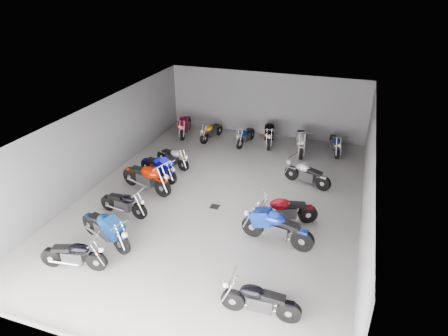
{
  "coord_description": "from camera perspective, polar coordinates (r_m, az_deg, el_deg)",
  "views": [
    {
      "loc": [
        4.29,
        -11.99,
        7.72
      ],
      "look_at": [
        -0.06,
        0.68,
        1.0
      ],
      "focal_mm": 32.0,
      "sensor_mm": 36.0,
      "label": 1
    }
  ],
  "objects": [
    {
      "name": "motorcycle_right_d",
      "position": [
        13.51,
        8.78,
        -5.97
      ],
      "size": [
        2.02,
        0.94,
        0.94
      ],
      "rotation": [
        0.0,
        0.0,
        1.96
      ],
      "color": "black",
      "rests_on": "ground"
    },
    {
      "name": "motorcycle_left_b",
      "position": [
        12.94,
        -16.58,
        -8.28
      ],
      "size": [
        2.19,
        0.95,
        1.01
      ],
      "rotation": [
        0.0,
        0.0,
        -1.93
      ],
      "color": "black",
      "rests_on": "ground"
    },
    {
      "name": "motorcycle_back_e",
      "position": [
        18.83,
        10.92,
        3.82
      ],
      "size": [
        0.65,
        2.34,
        1.03
      ],
      "rotation": [
        0.0,
        0.0,
        3.34
      ],
      "color": "black",
      "rests_on": "ground"
    },
    {
      "name": "motorcycle_left_e",
      "position": [
        16.35,
        -9.33,
        0.08
      ],
      "size": [
        1.99,
        0.94,
        0.92
      ],
      "rotation": [
        0.0,
        0.0,
        -1.97
      ],
      "color": "black",
      "rests_on": "ground"
    },
    {
      "name": "drain_grate",
      "position": [
        14.49,
        -1.31,
        -5.53
      ],
      "size": [
        0.32,
        0.32,
        0.01
      ],
      "primitive_type": "cube",
      "color": "black",
      "rests_on": "ground"
    },
    {
      "name": "wall_right",
      "position": [
        13.48,
        19.8,
        -2.08
      ],
      "size": [
        0.1,
        14.0,
        3.2
      ],
      "primitive_type": "cube",
      "color": "slate",
      "rests_on": "ground"
    },
    {
      "name": "wall_left",
      "position": [
        16.36,
        -17.45,
        3.4
      ],
      "size": [
        0.1,
        14.0,
        3.2
      ],
      "primitive_type": "cube",
      "color": "slate",
      "rests_on": "ground"
    },
    {
      "name": "motorcycle_back_b",
      "position": [
        19.97,
        -1.84,
        5.3
      ],
      "size": [
        0.56,
        1.87,
        0.83
      ],
      "rotation": [
        0.0,
        0.0,
        2.92
      ],
      "color": "black",
      "rests_on": "ground"
    },
    {
      "name": "ceiling",
      "position": [
        13.5,
        -0.71,
        7.18
      ],
      "size": [
        10.0,
        14.0,
        0.04
      ],
      "primitive_type": "cube",
      "color": "black",
      "rests_on": "wall_back"
    },
    {
      "name": "motorcycle_back_f",
      "position": [
        19.16,
        15.59,
        3.37
      ],
      "size": [
        0.63,
        1.9,
        0.85
      ],
      "rotation": [
        0.0,
        0.0,
        3.41
      ],
      "color": "black",
      "rests_on": "ground"
    },
    {
      "name": "motorcycle_right_a",
      "position": [
        10.27,
        5.1,
        -18.3
      ],
      "size": [
        2.01,
        0.42,
        0.88
      ],
      "rotation": [
        0.0,
        0.0,
        1.62
      ],
      "color": "black",
      "rests_on": "ground"
    },
    {
      "name": "motorcycle_left_a",
      "position": [
        12.29,
        -20.64,
        -11.51
      ],
      "size": [
        1.95,
        0.55,
        0.87
      ],
      "rotation": [
        0.0,
        0.0,
        -1.38
      ],
      "color": "black",
      "rests_on": "ground"
    },
    {
      "name": "ground",
      "position": [
        14.89,
        -0.64,
        -4.58
      ],
      "size": [
        14.0,
        14.0,
        0.0
      ],
      "primitive_type": "plane",
      "color": "#9E9B96",
      "rests_on": "ground"
    },
    {
      "name": "motorcycle_left_d",
      "position": [
        15.52,
        -10.99,
        -1.33
      ],
      "size": [
        2.33,
        0.77,
        1.04
      ],
      "rotation": [
        0.0,
        0.0,
        -1.83
      ],
      "color": "black",
      "rests_on": "ground"
    },
    {
      "name": "motorcycle_left_c",
      "position": [
        14.26,
        -14.11,
        -4.89
      ],
      "size": [
        1.9,
        0.42,
        0.84
      ],
      "rotation": [
        0.0,
        0.0,
        -1.67
      ],
      "color": "black",
      "rests_on": "ground"
    },
    {
      "name": "wall_back",
      "position": [
        20.41,
        6.0,
        9.05
      ],
      "size": [
        10.0,
        0.1,
        3.2
      ],
      "primitive_type": "cube",
      "color": "slate",
      "rests_on": "ground"
    },
    {
      "name": "motorcycle_right_c",
      "position": [
        12.54,
        7.47,
        -8.4
      ],
      "size": [
        2.35,
        0.57,
        1.04
      ],
      "rotation": [
        0.0,
        0.0,
        1.43
      ],
      "color": "black",
      "rests_on": "ground"
    },
    {
      "name": "motorcycle_back_a",
      "position": [
        20.63,
        -5.56,
        6.12
      ],
      "size": [
        0.65,
        2.18,
        0.97
      ],
      "rotation": [
        0.0,
        0.0,
        3.36
      ],
      "color": "black",
      "rests_on": "ground"
    },
    {
      "name": "motorcycle_right_f",
      "position": [
        16.02,
        11.73,
        -0.83
      ],
      "size": [
        1.92,
        0.79,
        0.87
      ],
      "rotation": [
        0.0,
        0.0,
        1.23
      ],
      "color": "black",
      "rests_on": "ground"
    },
    {
      "name": "motorcycle_left_f",
      "position": [
        17.29,
        -7.3,
        1.54
      ],
      "size": [
        1.78,
        0.76,
        0.82
      ],
      "rotation": [
        0.0,
        0.0,
        -1.93
      ],
      "color": "black",
      "rests_on": "ground"
    },
    {
      "name": "motorcycle_back_d",
      "position": [
        19.54,
        6.46,
        4.96
      ],
      "size": [
        0.68,
        2.28,
        1.01
      ],
      "rotation": [
        0.0,
        0.0,
        3.36
      ],
      "color": "black",
      "rests_on": "ground"
    },
    {
      "name": "motorcycle_back_c",
      "position": [
        19.42,
        3.09,
        4.62
      ],
      "size": [
        0.46,
        1.86,
        0.82
      ],
      "rotation": [
        0.0,
        0.0,
        2.99
      ],
      "color": "black",
      "rests_on": "ground"
    }
  ]
}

